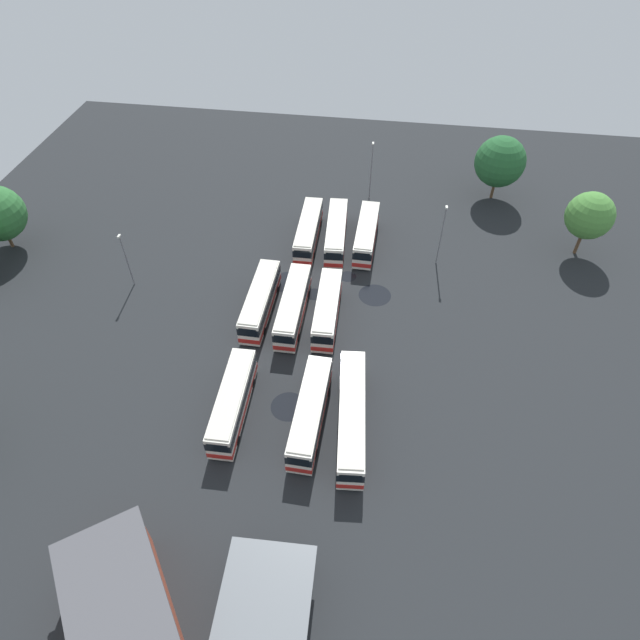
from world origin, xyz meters
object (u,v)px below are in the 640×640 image
(lamp_post_near_entrance, at_px, (126,258))
(bus_row2_slot2, at_px, (310,412))
(bus_row2_slot0, at_px, (233,402))
(maintenance_shelter, at_px, (266,592))
(bus_row0_slot1, at_px, (309,231))
(bus_row1_slot1, at_px, (293,306))
(tree_south_edge, at_px, (590,216))
(tree_east_edge, at_px, (500,162))
(bus_row0_slot3, at_px, (366,234))
(bus_row1_slot0, at_px, (260,301))
(lamp_post_by_building, at_px, (371,169))
(lamp_post_mid_lot, at_px, (442,233))
(bus_row0_slot2, at_px, (336,232))
(bus_row1_slot2, at_px, (327,309))
(bus_row2_slot3, at_px, (352,415))
(depot_building, at_px, (123,614))

(lamp_post_near_entrance, bearing_deg, bus_row2_slot2, 55.75)
(bus_row2_slot0, distance_m, maintenance_shelter, 19.27)
(bus_row0_slot1, height_order, bus_row1_slot1, same)
(tree_south_edge, height_order, tree_east_edge, tree_east_edge)
(bus_row0_slot3, distance_m, bus_row1_slot1, 17.30)
(bus_row1_slot1, height_order, maintenance_shelter, maintenance_shelter)
(lamp_post_near_entrance, bearing_deg, bus_row1_slot0, 81.51)
(lamp_post_by_building, height_order, tree_south_edge, lamp_post_by_building)
(bus_row1_slot1, xyz_separation_m, lamp_post_near_entrance, (-2.93, -21.49, 2.40))
(bus_row2_slot2, bearing_deg, bus_row2_slot0, -90.55)
(bus_row1_slot0, height_order, bus_row2_slot0, same)
(bus_row1_slot0, height_order, maintenance_shelter, maintenance_shelter)
(tree_east_edge, bearing_deg, lamp_post_mid_lot, -25.85)
(bus_row0_slot2, distance_m, bus_row1_slot2, 15.36)
(bus_row2_slot0, relative_size, tree_south_edge, 1.27)
(bus_row1_slot2, xyz_separation_m, bus_row2_slot0, (14.75, -7.59, 0.00))
(maintenance_shelter, height_order, tree_east_edge, tree_east_edge)
(bus_row0_slot1, xyz_separation_m, lamp_post_by_building, (-12.43, 7.50, 3.16))
(bus_row2_slot2, xyz_separation_m, lamp_post_near_entrance, (-17.67, -25.95, 2.40))
(bus_row2_slot0, bearing_deg, bus_row0_slot3, 160.28)
(bus_row0_slot1, distance_m, bus_row2_slot0, 30.02)
(bus_row1_slot1, bearing_deg, bus_row0_slot3, 154.74)
(bus_row0_slot3, bearing_deg, tree_east_edge, 129.47)
(bus_row2_slot2, relative_size, tree_south_edge, 1.33)
(lamp_post_near_entrance, bearing_deg, bus_row2_slot0, 45.67)
(bus_row1_slot0, relative_size, maintenance_shelter, 1.53)
(bus_row1_slot0, xyz_separation_m, tree_east_edge, (-30.39, 29.76, 4.21))
(bus_row1_slot1, bearing_deg, lamp_post_near_entrance, -97.77)
(bus_row2_slot3, height_order, lamp_post_near_entrance, lamp_post_near_entrance)
(bus_row0_slot2, height_order, tree_south_edge, tree_south_edge)
(bus_row2_slot3, bearing_deg, maintenance_shelter, -14.40)
(bus_row1_slot0, xyz_separation_m, depot_building, (35.53, -2.13, 0.93))
(bus_row0_slot2, height_order, bus_row1_slot0, same)
(maintenance_shelter, bearing_deg, bus_row0_slot2, -179.08)
(bus_row0_slot2, bearing_deg, depot_building, -10.55)
(bus_row2_slot3, xyz_separation_m, lamp_post_mid_lot, (-27.60, 8.58, 3.00))
(lamp_post_mid_lot, bearing_deg, lamp_post_near_entrance, -75.28)
(maintenance_shelter, height_order, tree_south_edge, tree_south_edge)
(bus_row2_slot2, relative_size, lamp_post_near_entrance, 1.57)
(bus_row1_slot1, distance_m, lamp_post_near_entrance, 21.83)
(bus_row1_slot2, xyz_separation_m, lamp_post_near_entrance, (-2.84, -25.60, 2.40))
(bus_row2_slot2, xyz_separation_m, bus_row2_slot3, (-0.22, 4.11, 0.00))
(lamp_post_near_entrance, relative_size, lamp_post_by_building, 0.84)
(bus_row2_slot2, bearing_deg, maintenance_shelter, -1.54)
(bus_row2_slot0, relative_size, lamp_post_mid_lot, 1.31)
(bus_row1_slot2, bearing_deg, lamp_post_by_building, 174.28)
(bus_row0_slot2, xyz_separation_m, maintenance_shelter, (47.79, 0.76, 1.50))
(bus_row1_slot2, height_order, bus_row2_slot0, same)
(bus_row0_slot1, height_order, bus_row1_slot0, same)
(bus_row0_slot3, relative_size, tree_east_edge, 1.19)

